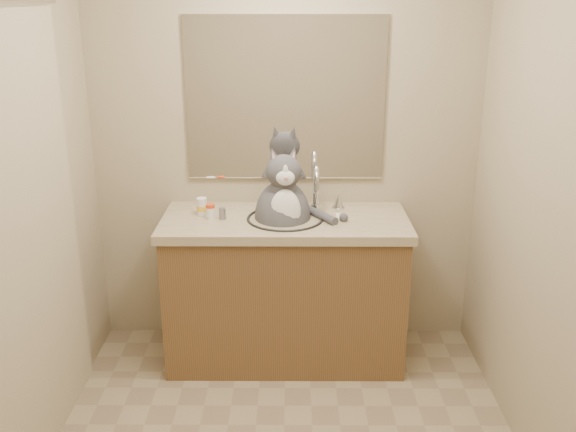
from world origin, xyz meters
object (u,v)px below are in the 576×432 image
object	(u,v)px
pill_bottle_redcap	(211,211)
pill_bottle_orange	(202,207)
cat	(283,212)
grey_canister	(222,214)

from	to	relation	value
pill_bottle_redcap	pill_bottle_orange	size ratio (longest dim) A/B	0.86
pill_bottle_redcap	pill_bottle_orange	bearing A→B (deg)	129.41
cat	pill_bottle_redcap	size ratio (longest dim) A/B	7.39
pill_bottle_redcap	grey_canister	distance (m)	0.06
pill_bottle_orange	cat	bearing A→B (deg)	-6.59
pill_bottle_redcap	grey_canister	size ratio (longest dim) A/B	1.37
pill_bottle_orange	grey_canister	size ratio (longest dim) A/B	1.59
cat	grey_canister	size ratio (longest dim) A/B	10.11
pill_bottle_redcap	grey_canister	bearing A→B (deg)	-2.00
pill_bottle_orange	grey_canister	xyz separation A→B (m)	(0.12, -0.07, -0.02)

